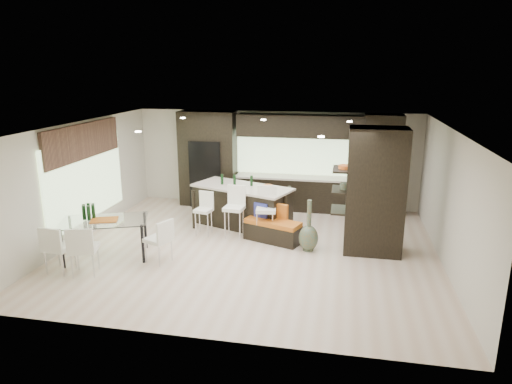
% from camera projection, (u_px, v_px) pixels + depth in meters
% --- Properties ---
extents(ground, '(8.00, 8.00, 0.00)m').
position_uv_depth(ground, '(251.00, 249.00, 10.05)').
color(ground, beige).
rests_on(ground, ground).
extents(back_wall, '(8.00, 0.02, 2.70)m').
position_uv_depth(back_wall, '(276.00, 159.00, 13.01)').
color(back_wall, beige).
rests_on(back_wall, ground).
extents(left_wall, '(0.02, 7.00, 2.70)m').
position_uv_depth(left_wall, '(80.00, 182.00, 10.44)').
color(left_wall, beige).
rests_on(left_wall, ground).
extents(right_wall, '(0.02, 7.00, 2.70)m').
position_uv_depth(right_wall, '(450.00, 200.00, 8.95)').
color(right_wall, beige).
rests_on(right_wall, ground).
extents(ceiling, '(8.00, 7.00, 0.02)m').
position_uv_depth(ceiling, '(250.00, 127.00, 9.34)').
color(ceiling, white).
rests_on(ceiling, ground).
extents(window_left, '(0.04, 3.20, 1.90)m').
position_uv_depth(window_left, '(86.00, 180.00, 10.62)').
color(window_left, '#B2D199').
rests_on(window_left, left_wall).
extents(window_back, '(3.40, 0.04, 1.20)m').
position_uv_depth(window_back, '(296.00, 153.00, 12.81)').
color(window_back, '#B2D199').
rests_on(window_back, back_wall).
extents(stone_accent, '(0.08, 3.00, 0.80)m').
position_uv_depth(stone_accent, '(83.00, 141.00, 10.38)').
color(stone_accent, brown).
rests_on(stone_accent, left_wall).
extents(ceiling_spots, '(4.00, 3.00, 0.02)m').
position_uv_depth(ceiling_spots, '(253.00, 126.00, 9.58)').
color(ceiling_spots, white).
rests_on(ceiling_spots, ceiling).
extents(back_cabinetry, '(6.80, 0.68, 2.70)m').
position_uv_depth(back_cabinetry, '(292.00, 162.00, 12.60)').
color(back_cabinetry, black).
rests_on(back_cabinetry, ground).
extents(refrigerator, '(0.90, 0.68, 1.90)m').
position_uv_depth(refrigerator, '(208.00, 173.00, 13.11)').
color(refrigerator, black).
rests_on(refrigerator, ground).
extents(partition_column, '(1.20, 0.80, 2.70)m').
position_uv_depth(partition_column, '(375.00, 192.00, 9.59)').
color(partition_column, black).
rests_on(partition_column, ground).
extents(kitchen_island, '(2.68, 1.86, 1.03)m').
position_uv_depth(kitchen_island, '(242.00, 206.00, 11.44)').
color(kitchen_island, black).
rests_on(kitchen_island, ground).
extents(stool_left, '(0.44, 0.44, 0.84)m').
position_uv_depth(stool_left, '(204.00, 218.00, 10.83)').
color(stool_left, white).
rests_on(stool_left, ground).
extents(stool_mid, '(0.47, 0.47, 0.99)m').
position_uv_depth(stool_mid, '(234.00, 217.00, 10.64)').
color(stool_mid, white).
rests_on(stool_mid, ground).
extents(stool_right, '(0.49, 0.49, 1.01)m').
position_uv_depth(stool_right, '(266.00, 219.00, 10.49)').
color(stool_right, white).
rests_on(stool_right, ground).
extents(bench, '(1.40, 0.93, 0.50)m').
position_uv_depth(bench, '(273.00, 231.00, 10.47)').
color(bench, black).
rests_on(bench, ground).
extents(floor_vase, '(0.52, 0.52, 1.15)m').
position_uv_depth(floor_vase, '(309.00, 226.00, 9.85)').
color(floor_vase, '#49543D').
rests_on(floor_vase, ground).
extents(dining_table, '(1.95, 1.51, 0.83)m').
position_uv_depth(dining_table, '(106.00, 239.00, 9.52)').
color(dining_table, white).
rests_on(dining_table, ground).
extents(chair_near, '(0.62, 0.62, 0.92)m').
position_uv_depth(chair_near, '(84.00, 252.00, 8.74)').
color(chair_near, white).
rests_on(chair_near, ground).
extents(chair_far, '(0.51, 0.51, 0.89)m').
position_uv_depth(chair_far, '(60.00, 250.00, 8.85)').
color(chair_far, white).
rests_on(chair_far, ground).
extents(chair_end, '(0.60, 0.60, 0.85)m').
position_uv_depth(chair_end, '(159.00, 242.00, 9.30)').
color(chair_end, white).
rests_on(chair_end, ground).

